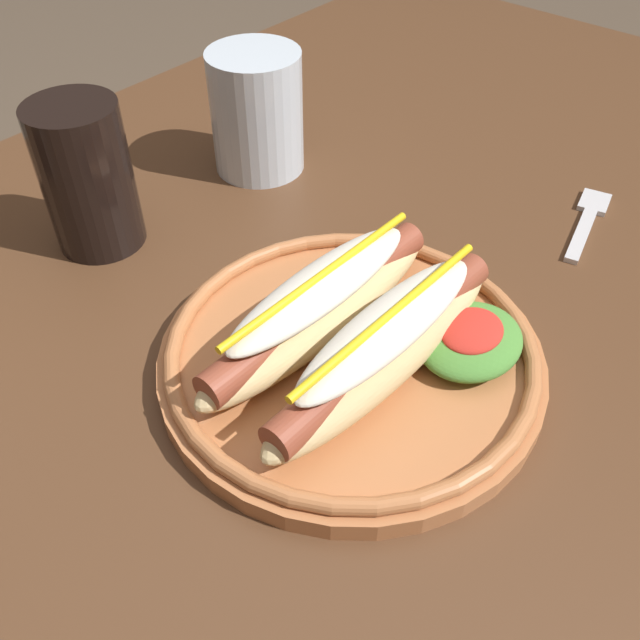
{
  "coord_description": "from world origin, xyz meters",
  "views": [
    {
      "loc": [
        -0.3,
        -0.29,
        1.12
      ],
      "look_at": [
        -0.03,
        -0.06,
        0.77
      ],
      "focal_mm": 38.6,
      "sensor_mm": 36.0,
      "label": 1
    }
  ],
  "objects_px": {
    "hot_dog_plate": "(357,343)",
    "fork": "(588,219)",
    "soda_cup": "(87,177)",
    "water_cup": "(257,112)"
  },
  "relations": [
    {
      "from": "hot_dog_plate",
      "to": "fork",
      "type": "distance_m",
      "value": 0.29
    },
    {
      "from": "soda_cup",
      "to": "water_cup",
      "type": "height_order",
      "value": "soda_cup"
    },
    {
      "from": "hot_dog_plate",
      "to": "soda_cup",
      "type": "height_order",
      "value": "soda_cup"
    },
    {
      "from": "fork",
      "to": "water_cup",
      "type": "relative_size",
      "value": 1.01
    },
    {
      "from": "hot_dog_plate",
      "to": "soda_cup",
      "type": "relative_size",
      "value": 2.17
    },
    {
      "from": "fork",
      "to": "soda_cup",
      "type": "relative_size",
      "value": 0.93
    },
    {
      "from": "fork",
      "to": "soda_cup",
      "type": "xyz_separation_m",
      "value": [
        -0.31,
        0.32,
        0.06
      ]
    },
    {
      "from": "hot_dog_plate",
      "to": "water_cup",
      "type": "height_order",
      "value": "water_cup"
    },
    {
      "from": "fork",
      "to": "water_cup",
      "type": "bearing_deg",
      "value": 99.78
    },
    {
      "from": "hot_dog_plate",
      "to": "fork",
      "type": "height_order",
      "value": "hot_dog_plate"
    }
  ]
}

